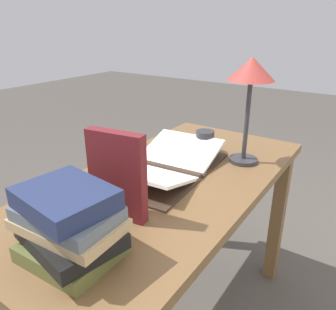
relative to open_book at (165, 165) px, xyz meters
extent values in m
cube|color=brown|center=(0.06, 0.05, -0.04)|extent=(1.32, 0.64, 0.03)
cube|color=brown|center=(-0.55, -0.22, -0.42)|extent=(0.06, 0.06, 0.73)
cube|color=brown|center=(-0.55, 0.32, -0.42)|extent=(0.06, 0.06, 0.73)
cube|color=#38281E|center=(0.00, 0.00, -0.01)|extent=(0.05, 0.31, 0.02)
cube|color=#38281E|center=(-0.14, -0.01, -0.02)|extent=(0.28, 0.33, 0.01)
cube|color=#38281E|center=(0.14, 0.01, -0.02)|extent=(0.28, 0.33, 0.01)
cube|color=white|center=(-0.13, -0.01, 0.02)|extent=(0.25, 0.31, 0.08)
cube|color=white|center=(0.13, 0.01, 0.02)|extent=(0.25, 0.31, 0.08)
cube|color=brown|center=(0.54, 0.10, 0.00)|extent=(0.19, 0.23, 0.04)
cube|color=black|center=(0.54, 0.10, 0.04)|extent=(0.22, 0.27, 0.04)
cube|color=tan|center=(0.54, 0.10, 0.07)|extent=(0.17, 0.26, 0.03)
cube|color=slate|center=(0.54, 0.10, 0.10)|extent=(0.16, 0.24, 0.03)
cube|color=#1E284C|center=(0.54, 0.10, 0.14)|extent=(0.20, 0.23, 0.05)
cube|color=maroon|center=(0.34, 0.07, 0.11)|extent=(0.06, 0.18, 0.26)
cylinder|color=#2D2D33|center=(-0.25, 0.22, -0.02)|extent=(0.11, 0.11, 0.02)
cylinder|color=#2D2D33|center=(-0.25, 0.22, 0.15)|extent=(0.02, 0.02, 0.32)
cone|color=#99332D|center=(-0.25, 0.22, 0.35)|extent=(0.18, 0.18, 0.09)
cylinder|color=#28282D|center=(-0.25, 0.03, 0.03)|extent=(0.08, 0.08, 0.10)
torus|color=#28282D|center=(-0.30, 0.02, 0.03)|extent=(0.05, 0.03, 0.05)
camera|label=1|loc=(0.95, 0.66, 0.51)|focal=35.00mm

